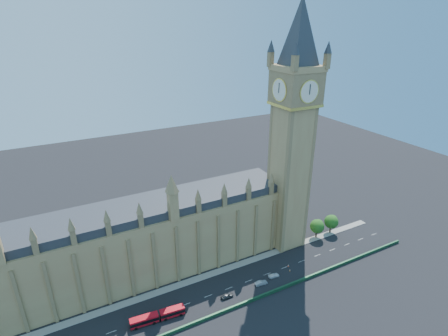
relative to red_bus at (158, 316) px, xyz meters
name	(u,v)px	position (x,y,z in m)	size (l,w,h in m)	color
ground	(219,292)	(22.24, 2.12, -1.52)	(400.00, 400.00, 0.00)	black
palace_westminster	(126,245)	(-2.76, 24.12, 12.34)	(120.00, 20.00, 28.00)	#A07A4D
elizabeth_tower	(294,115)	(60.24, 16.12, 53.04)	(20.59, 20.59, 105.00)	#A07A4D
bridge_parapet	(231,308)	(22.24, -6.88, -0.92)	(160.00, 0.60, 1.20)	#1E4C2D
kerb_north	(207,275)	(22.24, 11.62, -1.44)	(160.00, 3.00, 0.16)	gray
tree_east_near	(317,226)	(74.46, 12.21, 4.12)	(6.00, 6.00, 8.50)	#382619
tree_east_far	(332,221)	(82.46, 12.21, 4.12)	(6.00, 6.00, 8.50)	#382619
red_bus	(158,316)	(0.00, 0.00, 0.00)	(17.13, 4.05, 2.89)	red
car_grey	(227,296)	(23.61, -1.43, -0.78)	(1.76, 4.36, 1.49)	#383B3E
car_silver	(261,283)	(37.25, -1.48, -0.79)	(1.55, 4.46, 1.47)	#9B9CA2
car_white	(274,275)	(43.50, -0.25, -0.91)	(1.71, 4.21, 1.22)	white
cone_a	(288,266)	(51.76, 1.97, -1.13)	(0.64, 0.64, 0.80)	black
cone_b	(270,275)	(42.69, 1.07, -1.20)	(0.50, 0.50, 0.65)	black
cone_c	(259,283)	(36.59, -0.96, -1.18)	(0.45, 0.45, 0.69)	black
cone_d	(290,270)	(50.66, -0.40, -1.18)	(0.56, 0.56, 0.70)	black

